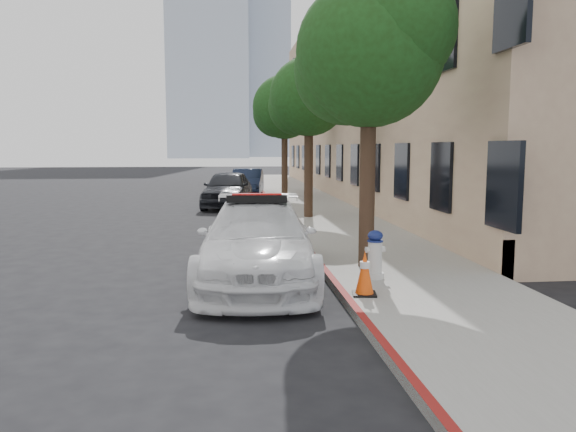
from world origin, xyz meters
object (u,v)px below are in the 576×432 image
(police_car, at_px, (257,242))
(parked_car_mid, at_px, (228,189))
(parked_car_far, at_px, (247,182))
(traffic_cone, at_px, (365,273))
(fire_hydrant, at_px, (375,255))

(police_car, height_order, parked_car_mid, police_car)
(parked_car_far, distance_m, traffic_cone, 20.20)
(police_car, bearing_deg, parked_car_mid, 95.91)
(parked_car_mid, bearing_deg, police_car, -80.09)
(parked_car_mid, height_order, fire_hydrant, parked_car_mid)
(parked_car_far, xyz_separation_m, fire_hydrant, (1.61, -19.06, -0.12))
(fire_hydrant, relative_size, traffic_cone, 1.22)
(parked_car_far, distance_m, fire_hydrant, 19.13)
(parked_car_mid, bearing_deg, fire_hydrant, -71.65)
(parked_car_mid, relative_size, fire_hydrant, 5.19)
(parked_car_mid, height_order, traffic_cone, parked_car_mid)
(police_car, xyz_separation_m, traffic_cone, (1.61, -1.69, -0.25))
(traffic_cone, bearing_deg, fire_hydrant, 67.42)
(parked_car_mid, height_order, parked_car_far, parked_car_mid)
(police_car, distance_m, parked_car_mid, 13.12)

